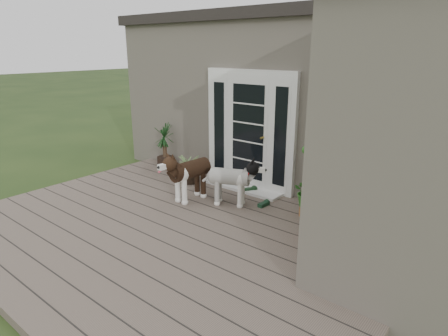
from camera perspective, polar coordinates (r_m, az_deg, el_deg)
The scene contains 16 objects.
deck at distance 5.70m, azimuth -7.95°, elevation -9.51°, with size 6.20×4.60×0.12m, color #6B5B4C.
house_main at distance 8.61m, azimuth 13.05°, elevation 9.79°, with size 7.40×4.00×3.10m, color #665E54.
roof_main at distance 8.56m, azimuth 13.85°, elevation 20.79°, with size 7.60×4.20×0.20m, color #2D2826.
house_wing at distance 4.71m, azimuth 27.33°, elevation 2.24°, with size 1.60×2.40×3.10m, color #665E54.
door_unit at distance 7.03m, azimuth 3.78°, elevation 5.62°, with size 1.90×0.14×2.15m, color white.
door_step at distance 7.16m, azimuth 2.68°, elevation -2.88°, with size 1.60×0.40×0.05m, color white.
brindle_dog at distance 6.54m, azimuth -5.03°, elevation -1.47°, with size 0.41×0.95×0.79m, color black, non-canonical shape.
white_dog at distance 6.33m, azimuth 0.89°, elevation -2.44°, with size 0.37×0.86×0.72m, color silver, non-canonical shape.
spider_plant at distance 7.44m, azimuth -5.21°, elevation 0.28°, with size 0.61×0.61×0.65m, color #90A565, non-canonical shape.
yucca at distance 8.38m, azimuth -8.81°, elevation 3.24°, with size 0.67×0.67×0.97m, color black, non-canonical shape.
herb_a at distance 6.06m, azimuth 12.33°, elevation -4.51°, with size 0.45×0.45×0.57m, color #255718.
herb_b at distance 6.05m, azimuth 16.56°, elevation -4.75°, with size 0.40×0.40×0.60m, color #1C5719.
herb_c at distance 6.19m, azimuth 17.08°, elevation -4.10°, with size 0.41×0.41×0.64m, color #225418.
sapling at distance 5.19m, azimuth 13.91°, elevation -2.09°, with size 0.48×0.48×1.64m, color #19571B, non-canonical shape.
clog_left at distance 6.42m, azimuth 5.93°, elevation -5.30°, with size 0.12×0.26×0.08m, color #14321E, non-canonical shape.
clog_right at distance 6.99m, azimuth 3.78°, elevation -3.23°, with size 0.15×0.32×0.09m, color black, non-canonical shape.
Camera 1 is at (3.79, -3.00, 2.63)m, focal length 30.78 mm.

